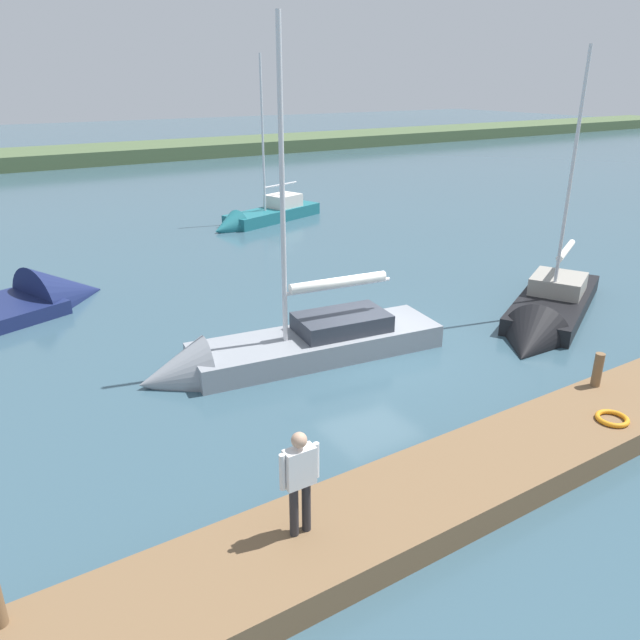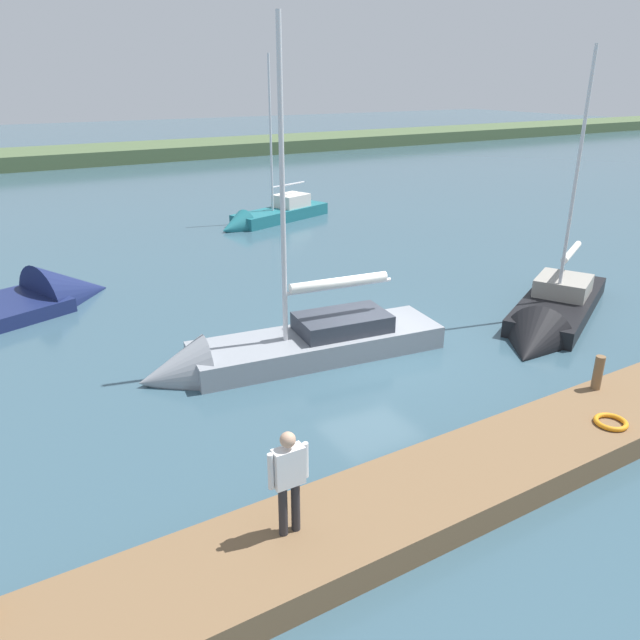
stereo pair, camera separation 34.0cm
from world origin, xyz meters
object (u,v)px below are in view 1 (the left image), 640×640
mooring_post_far (598,370)px  sailboat_far_right (546,318)px  sailboat_far_left (262,218)px  life_ring_buoy (612,418)px  person_on_dock (300,476)px  sailboat_inner_slip (280,355)px

mooring_post_far → sailboat_far_right: (-3.35, -3.99, -0.80)m
sailboat_far_left → sailboat_far_right: bearing=75.9°
life_ring_buoy → sailboat_far_left: 22.34m
life_ring_buoy → person_on_dock: size_ratio=0.37×
person_on_dock → mooring_post_far: bearing=94.7°
mooring_post_far → sailboat_far_right: sailboat_far_right is taller
sailboat_inner_slip → sailboat_far_left: 16.76m
mooring_post_far → sailboat_far_left: sailboat_far_left is taller
sailboat_inner_slip → person_on_dock: bearing=71.3°
mooring_post_far → person_on_dock: 8.15m
sailboat_inner_slip → sailboat_far_right: size_ratio=1.04×
mooring_post_far → sailboat_inner_slip: (4.98, -5.81, -0.69)m
mooring_post_far → sailboat_inner_slip: size_ratio=0.09×
life_ring_buoy → sailboat_far_right: 6.78m
sailboat_inner_slip → sailboat_far_right: sailboat_inner_slip is taller
sailboat_inner_slip → sailboat_far_left: (-7.19, -15.14, 0.01)m
life_ring_buoy → sailboat_inner_slip: sailboat_inner_slip is taller
mooring_post_far → life_ring_buoy: (1.06, 1.14, -0.35)m
mooring_post_far → sailboat_far_right: 5.27m
sailboat_far_right → person_on_dock: 12.41m
sailboat_inner_slip → person_on_dock: (3.12, 6.39, 1.33)m
sailboat_far_left → sailboat_inner_slip: bearing=46.7°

